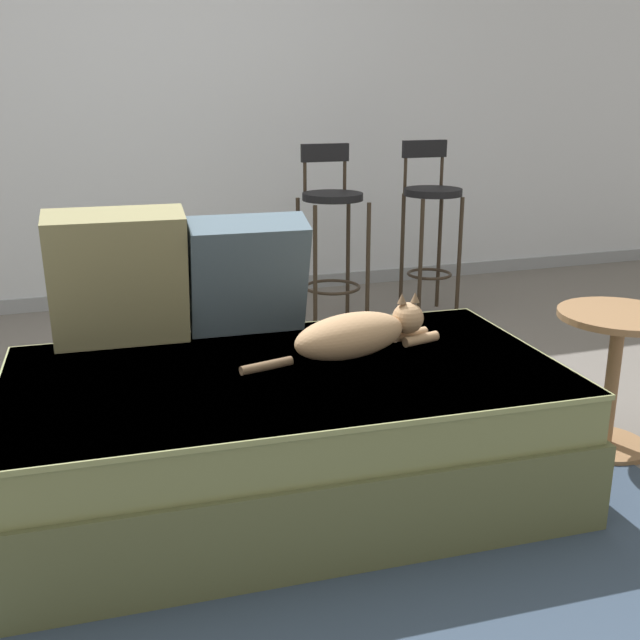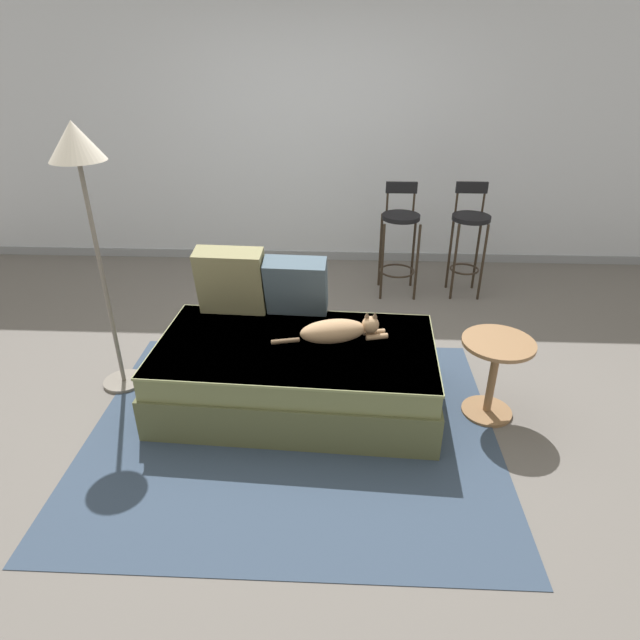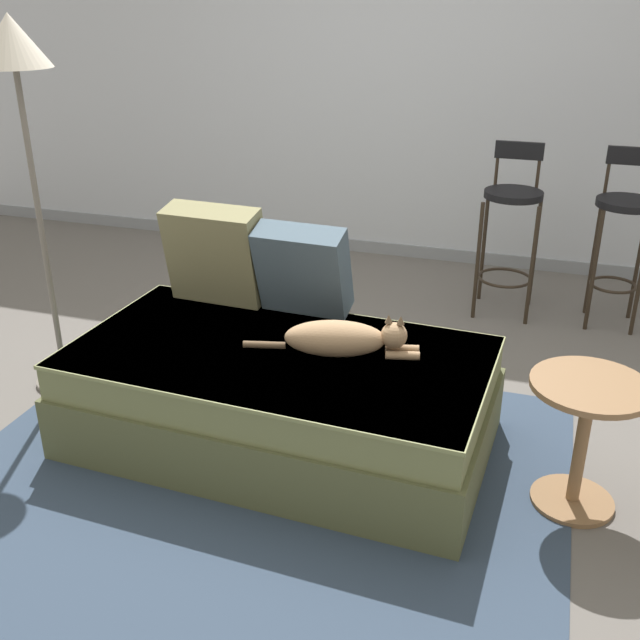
% 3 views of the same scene
% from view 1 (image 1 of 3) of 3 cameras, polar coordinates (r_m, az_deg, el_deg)
% --- Properties ---
extents(ground_plane, '(16.00, 16.00, 0.00)m').
position_cam_1_polar(ground_plane, '(2.93, -4.74, -9.30)').
color(ground_plane, '#66605B').
rests_on(ground_plane, ground).
extents(wall_back_panel, '(8.00, 0.10, 2.60)m').
position_cam_1_polar(wall_back_panel, '(4.85, -12.06, 16.67)').
color(wall_back_panel, silver).
rests_on(wall_back_panel, ground).
extents(wall_baseboard_trim, '(8.00, 0.02, 0.09)m').
position_cam_1_polar(wall_baseboard_trim, '(4.95, -11.09, 2.03)').
color(wall_baseboard_trim, gray).
rests_on(wall_baseboard_trim, ground).
extents(area_rug, '(2.48, 2.08, 0.01)m').
position_cam_1_polar(area_rug, '(2.35, -0.30, -16.43)').
color(area_rug, '#334256').
rests_on(area_rug, ground).
extents(couch, '(1.83, 1.07, 0.45)m').
position_cam_1_polar(couch, '(2.49, -2.55, -8.48)').
color(couch, brown).
rests_on(couch, ground).
extents(throw_pillow_corner, '(0.47, 0.27, 0.48)m').
position_cam_1_polar(throw_pillow_corner, '(2.65, -15.11, 3.12)').
color(throw_pillow_corner, '#847F56').
rests_on(throw_pillow_corner, couch).
extents(throw_pillow_middle, '(0.43, 0.28, 0.44)m').
position_cam_1_polar(throw_pillow_middle, '(2.69, -5.56, 3.42)').
color(throw_pillow_middle, '#4C6070').
rests_on(throw_pillow_middle, couch).
extents(cat, '(0.74, 0.26, 0.19)m').
position_cam_1_polar(cat, '(2.50, 2.90, -1.07)').
color(cat, tan).
rests_on(cat, couch).
extents(bar_stool_near_window, '(0.34, 0.34, 1.02)m').
position_cam_1_polar(bar_stool_near_window, '(4.26, 0.89, 7.35)').
color(bar_stool_near_window, '#2D2319').
rests_on(bar_stool_near_window, ground).
extents(bar_stool_by_doorway, '(0.34, 0.34, 1.03)m').
position_cam_1_polar(bar_stool_by_doorway, '(4.50, 8.44, 8.12)').
color(bar_stool_by_doorway, '#2D2319').
rests_on(bar_stool_by_doorway, ground).
extents(side_table, '(0.44, 0.44, 0.53)m').
position_cam_1_polar(side_table, '(2.96, 21.52, -2.93)').
color(side_table, olive).
rests_on(side_table, ground).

